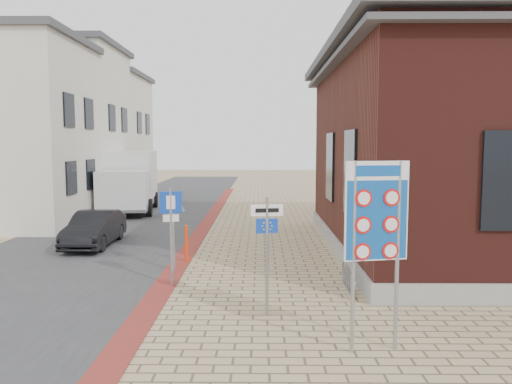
% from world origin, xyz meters
% --- Properties ---
extents(ground, '(120.00, 120.00, 0.00)m').
position_xyz_m(ground, '(0.00, 0.00, 0.00)').
color(ground, tan).
rests_on(ground, ground).
extents(road_strip, '(7.00, 60.00, 0.02)m').
position_xyz_m(road_strip, '(-5.50, 15.00, 0.01)').
color(road_strip, '#38383A').
rests_on(road_strip, ground).
extents(curb_strip, '(0.60, 40.00, 0.02)m').
position_xyz_m(curb_strip, '(-2.00, 10.00, 0.01)').
color(curb_strip, maroon).
rests_on(curb_strip, ground).
extents(townhouse_near, '(7.40, 6.40, 8.30)m').
position_xyz_m(townhouse_near, '(-10.99, 12.00, 4.17)').
color(townhouse_near, silver).
rests_on(townhouse_near, ground).
extents(townhouse_mid, '(7.40, 6.40, 9.10)m').
position_xyz_m(townhouse_mid, '(-10.99, 18.00, 4.57)').
color(townhouse_mid, silver).
rests_on(townhouse_mid, ground).
extents(townhouse_far, '(7.40, 6.40, 8.30)m').
position_xyz_m(townhouse_far, '(-10.99, 24.00, 4.17)').
color(townhouse_far, silver).
rests_on(townhouse_far, ground).
extents(bike_rack, '(0.08, 1.80, 0.60)m').
position_xyz_m(bike_rack, '(2.65, 2.20, 0.26)').
color(bike_rack, slate).
rests_on(bike_rack, ground).
extents(sedan, '(1.36, 3.78, 1.24)m').
position_xyz_m(sedan, '(-5.42, 7.43, 0.62)').
color(sedan, black).
rests_on(sedan, ground).
extents(box_truck, '(3.24, 6.44, 3.23)m').
position_xyz_m(box_truck, '(-6.52, 16.39, 1.67)').
color(box_truck, slate).
rests_on(box_truck, ground).
extents(border_sign, '(1.12, 0.26, 3.33)m').
position_xyz_m(border_sign, '(2.44, -1.50, 2.41)').
color(border_sign, gray).
rests_on(border_sign, ground).
extents(essen_sign, '(0.68, 0.14, 2.51)m').
position_xyz_m(essen_sign, '(0.59, 0.30, 1.67)').
color(essen_sign, gray).
rests_on(essen_sign, ground).
extents(parking_sign, '(0.55, 0.13, 2.50)m').
position_xyz_m(parking_sign, '(-1.80, 2.46, 1.70)').
color(parking_sign, gray).
rests_on(parking_sign, ground).
extents(yield_sign, '(0.78, 0.31, 2.27)m').
position_xyz_m(yield_sign, '(-2.00, 3.93, 1.72)').
color(yield_sign, gray).
rests_on(yield_sign, ground).
extents(bollard, '(0.12, 0.12, 1.14)m').
position_xyz_m(bollard, '(-1.80, 5.00, 0.57)').
color(bollard, '#FC370D').
rests_on(bollard, ground).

